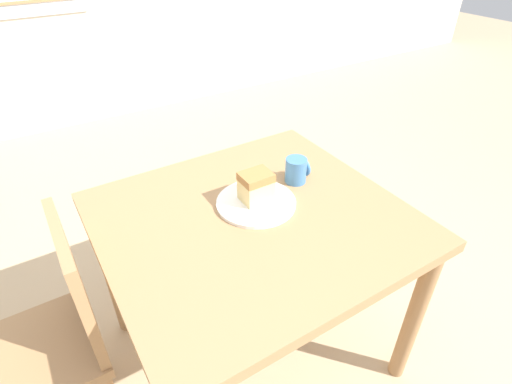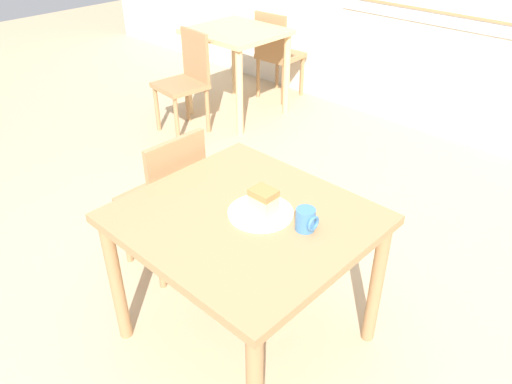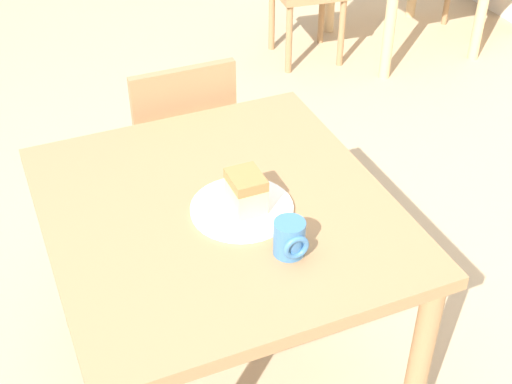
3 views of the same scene
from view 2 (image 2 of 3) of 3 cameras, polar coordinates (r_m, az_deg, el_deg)
ground_plane at (r=2.40m, az=-6.19°, el=-20.00°), size 14.00×14.00×0.00m
dining_table_near at (r=2.11m, az=-1.26°, el=-4.86°), size 0.96×0.89×0.72m
dining_table_far at (r=4.54m, az=-2.27°, el=16.27°), size 0.77×0.70×0.77m
chair_near_window at (r=2.67m, az=-10.09°, el=-0.71°), size 0.37×0.37×0.84m
chair_far_corner at (r=4.30m, az=-8.01°, el=12.67°), size 0.41×0.41×0.84m
chair_far_opposite at (r=4.95m, az=2.40°, el=15.63°), size 0.40×0.40×0.84m
plate at (r=2.05m, az=0.53°, el=-2.38°), size 0.27×0.27×0.01m
cake_slice at (r=2.02m, az=0.86°, el=-0.99°), size 0.10×0.08×0.10m
coffee_mug at (r=1.95m, az=5.74°, el=-3.18°), size 0.08×0.08×0.09m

